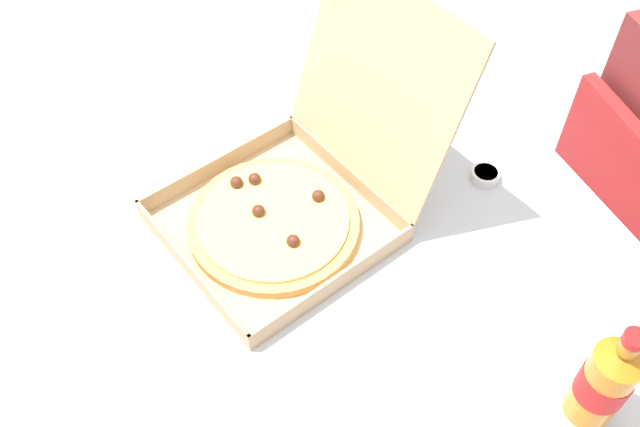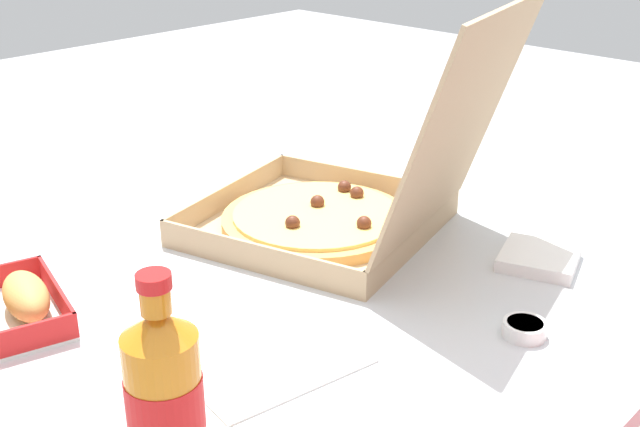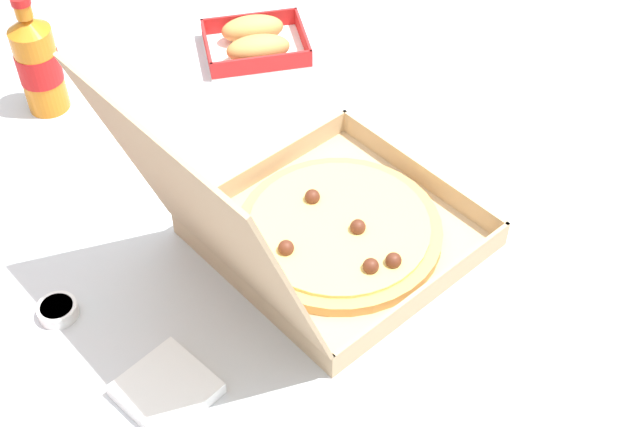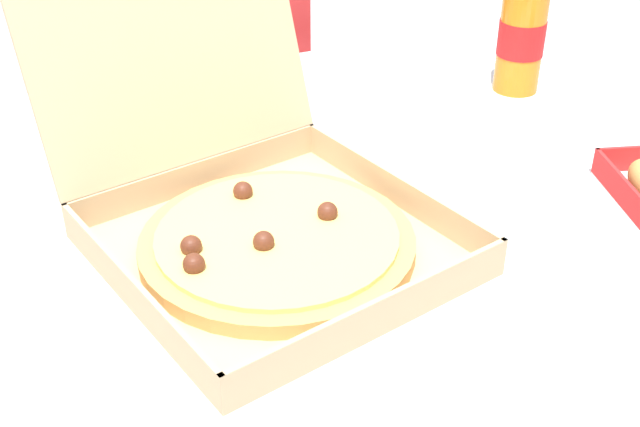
{
  "view_description": "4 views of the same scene",
  "coord_description": "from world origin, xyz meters",
  "px_view_note": "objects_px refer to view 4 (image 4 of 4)",
  "views": [
    {
      "loc": [
        0.69,
        -0.34,
        1.78
      ],
      "look_at": [
        -0.06,
        0.01,
        0.76
      ],
      "focal_mm": 39.7,
      "sensor_mm": 36.0,
      "label": 1
    },
    {
      "loc": [
        0.81,
        0.75,
        1.3
      ],
      "look_at": [
        -0.04,
        -0.04,
        0.8
      ],
      "focal_mm": 44.83,
      "sensor_mm": 36.0,
      "label": 2
    },
    {
      "loc": [
        -0.85,
        0.37,
        1.73
      ],
      "look_at": [
        -0.03,
        -0.06,
        0.78
      ],
      "focal_mm": 48.8,
      "sensor_mm": 36.0,
      "label": 3
    },
    {
      "loc": [
        -0.32,
        -0.81,
        1.28
      ],
      "look_at": [
        -0.0,
        -0.05,
        0.78
      ],
      "focal_mm": 45.93,
      "sensor_mm": 36.0,
      "label": 4
    }
  ],
  "objects_px": {
    "pizza_box_open": "(255,200)",
    "cola_bottle": "(522,34)",
    "napkin_pile": "(105,146)",
    "chair": "(214,143)",
    "dipping_sauce_cup": "(220,100)",
    "paper_menu": "(427,126)",
    "diner_person": "(202,43)"
  },
  "relations": [
    {
      "from": "diner_person",
      "to": "pizza_box_open",
      "type": "relative_size",
      "value": 2.1
    },
    {
      "from": "diner_person",
      "to": "dipping_sauce_cup",
      "type": "bearing_deg",
      "value": -101.59
    },
    {
      "from": "chair",
      "to": "napkin_pile",
      "type": "bearing_deg",
      "value": -119.87
    },
    {
      "from": "pizza_box_open",
      "to": "dipping_sauce_cup",
      "type": "bearing_deg",
      "value": 79.66
    },
    {
      "from": "paper_menu",
      "to": "dipping_sauce_cup",
      "type": "distance_m",
      "value": 0.32
    },
    {
      "from": "paper_menu",
      "to": "napkin_pile",
      "type": "distance_m",
      "value": 0.47
    },
    {
      "from": "diner_person",
      "to": "cola_bottle",
      "type": "bearing_deg",
      "value": -57.66
    },
    {
      "from": "napkin_pile",
      "to": "diner_person",
      "type": "bearing_deg",
      "value": 62.34
    },
    {
      "from": "paper_menu",
      "to": "diner_person",
      "type": "bearing_deg",
      "value": 114.8
    },
    {
      "from": "napkin_pile",
      "to": "dipping_sauce_cup",
      "type": "distance_m",
      "value": 0.21
    },
    {
      "from": "chair",
      "to": "paper_menu",
      "type": "relative_size",
      "value": 3.95
    },
    {
      "from": "pizza_box_open",
      "to": "dipping_sauce_cup",
      "type": "distance_m",
      "value": 0.39
    },
    {
      "from": "diner_person",
      "to": "napkin_pile",
      "type": "xyz_separation_m",
      "value": [
        -0.29,
        -0.55,
        0.08
      ]
    },
    {
      "from": "chair",
      "to": "napkin_pile",
      "type": "distance_m",
      "value": 0.64
    },
    {
      "from": "napkin_pile",
      "to": "pizza_box_open",
      "type": "bearing_deg",
      "value": -66.66
    },
    {
      "from": "diner_person",
      "to": "pizza_box_open",
      "type": "height_order",
      "value": "diner_person"
    },
    {
      "from": "paper_menu",
      "to": "napkin_pile",
      "type": "xyz_separation_m",
      "value": [
        -0.46,
        0.1,
        0.01
      ]
    },
    {
      "from": "cola_bottle",
      "to": "dipping_sauce_cup",
      "type": "height_order",
      "value": "cola_bottle"
    },
    {
      "from": "chair",
      "to": "dipping_sauce_cup",
      "type": "xyz_separation_m",
      "value": [
        -0.09,
        -0.41,
        0.28
      ]
    },
    {
      "from": "diner_person",
      "to": "napkin_pile",
      "type": "distance_m",
      "value": 0.63
    },
    {
      "from": "pizza_box_open",
      "to": "dipping_sauce_cup",
      "type": "xyz_separation_m",
      "value": [
        0.07,
        0.38,
        -0.04
      ]
    },
    {
      "from": "cola_bottle",
      "to": "dipping_sauce_cup",
      "type": "distance_m",
      "value": 0.49
    },
    {
      "from": "napkin_pile",
      "to": "dipping_sauce_cup",
      "type": "bearing_deg",
      "value": 24.25
    },
    {
      "from": "pizza_box_open",
      "to": "napkin_pile",
      "type": "relative_size",
      "value": 4.98
    },
    {
      "from": "pizza_box_open",
      "to": "cola_bottle",
      "type": "relative_size",
      "value": 2.44
    },
    {
      "from": "diner_person",
      "to": "paper_menu",
      "type": "bearing_deg",
      "value": -75.68
    },
    {
      "from": "pizza_box_open",
      "to": "napkin_pile",
      "type": "distance_m",
      "value": 0.32
    },
    {
      "from": "pizza_box_open",
      "to": "cola_bottle",
      "type": "height_order",
      "value": "pizza_box_open"
    },
    {
      "from": "chair",
      "to": "pizza_box_open",
      "type": "bearing_deg",
      "value": -101.44
    },
    {
      "from": "paper_menu",
      "to": "dipping_sauce_cup",
      "type": "height_order",
      "value": "dipping_sauce_cup"
    },
    {
      "from": "chair",
      "to": "pizza_box_open",
      "type": "distance_m",
      "value": 0.86
    },
    {
      "from": "napkin_pile",
      "to": "dipping_sauce_cup",
      "type": "xyz_separation_m",
      "value": [
        0.19,
        0.09,
        0.0
      ]
    }
  ]
}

